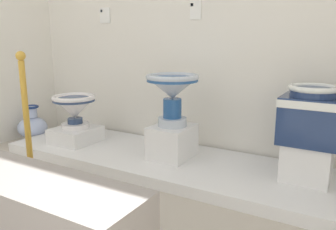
{
  "coord_description": "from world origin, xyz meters",
  "views": [
    {
      "loc": [
        3.09,
        0.3,
        1.02
      ],
      "look_at": [
        1.77,
        2.56,
        0.43
      ],
      "focal_mm": 36.43,
      "sensor_mm": 36.0,
      "label": 1
    }
  ],
  "objects_px": {
    "antique_toilet_rightmost": "(172,89)",
    "stanchion_post_near_left": "(29,145)",
    "plinth_block_rightmost": "(172,142)",
    "info_placard_first": "(105,15)",
    "info_placard_second": "(195,10)",
    "plinth_block_broad_patterned": "(307,161)",
    "plinth_block_central_ornate": "(76,135)",
    "decorative_vase_companion": "(32,126)",
    "antique_toilet_broad_patterned": "(311,113)",
    "museum_bench": "(31,216)",
    "antique_toilet_central_ornate": "(74,107)"
  },
  "relations": [
    {
      "from": "antique_toilet_rightmost",
      "to": "decorative_vase_companion",
      "type": "xyz_separation_m",
      "value": [
        -1.6,
        -0.08,
        -0.49
      ]
    },
    {
      "from": "info_placard_second",
      "to": "decorative_vase_companion",
      "type": "height_order",
      "value": "info_placard_second"
    },
    {
      "from": "info_placard_first",
      "to": "info_placard_second",
      "type": "distance_m",
      "value": 0.99
    },
    {
      "from": "antique_toilet_central_ornate",
      "to": "antique_toilet_broad_patterned",
      "type": "relative_size",
      "value": 1.02
    },
    {
      "from": "antique_toilet_rightmost",
      "to": "antique_toilet_broad_patterned",
      "type": "xyz_separation_m",
      "value": [
        1.01,
        0.06,
        -0.09
      ]
    },
    {
      "from": "antique_toilet_central_ornate",
      "to": "stanchion_post_near_left",
      "type": "relative_size",
      "value": 0.42
    },
    {
      "from": "museum_bench",
      "to": "antique_toilet_broad_patterned",
      "type": "bearing_deg",
      "value": 54.01
    },
    {
      "from": "antique_toilet_rightmost",
      "to": "plinth_block_broad_patterned",
      "type": "relative_size",
      "value": 1.34
    },
    {
      "from": "plinth_block_rightmost",
      "to": "decorative_vase_companion",
      "type": "bearing_deg",
      "value": -177.17
    },
    {
      "from": "antique_toilet_central_ornate",
      "to": "antique_toilet_broad_patterned",
      "type": "bearing_deg",
      "value": 4.28
    },
    {
      "from": "antique_toilet_central_ornate",
      "to": "plinth_block_rightmost",
      "type": "relative_size",
      "value": 1.09
    },
    {
      "from": "plinth_block_central_ornate",
      "to": "decorative_vase_companion",
      "type": "height_order",
      "value": "decorative_vase_companion"
    },
    {
      "from": "plinth_block_central_ornate",
      "to": "museum_bench",
      "type": "height_order",
      "value": "museum_bench"
    },
    {
      "from": "plinth_block_broad_patterned",
      "to": "plinth_block_rightmost",
      "type": "bearing_deg",
      "value": -176.53
    },
    {
      "from": "antique_toilet_central_ornate",
      "to": "museum_bench",
      "type": "height_order",
      "value": "antique_toilet_central_ornate"
    },
    {
      "from": "plinth_block_broad_patterned",
      "to": "info_placard_first",
      "type": "height_order",
      "value": "info_placard_first"
    },
    {
      "from": "antique_toilet_rightmost",
      "to": "stanchion_post_near_left",
      "type": "xyz_separation_m",
      "value": [
        -0.66,
        -0.83,
        -0.34
      ]
    },
    {
      "from": "antique_toilet_rightmost",
      "to": "plinth_block_broad_patterned",
      "type": "bearing_deg",
      "value": 3.47
    },
    {
      "from": "plinth_block_rightmost",
      "to": "plinth_block_broad_patterned",
      "type": "xyz_separation_m",
      "value": [
        1.01,
        0.06,
        0.0
      ]
    },
    {
      "from": "info_placard_second",
      "to": "decorative_vase_companion",
      "type": "xyz_separation_m",
      "value": [
        -1.59,
        -0.49,
        -1.11
      ]
    },
    {
      "from": "plinth_block_broad_patterned",
      "to": "antique_toilet_central_ornate",
      "type": "bearing_deg",
      "value": -175.72
    },
    {
      "from": "antique_toilet_central_ornate",
      "to": "antique_toilet_rightmost",
      "type": "distance_m",
      "value": 1.01
    },
    {
      "from": "antique_toilet_central_ornate",
      "to": "info_placard_second",
      "type": "distance_m",
      "value": 1.38
    },
    {
      "from": "antique_toilet_rightmost",
      "to": "decorative_vase_companion",
      "type": "bearing_deg",
      "value": -177.17
    },
    {
      "from": "museum_bench",
      "to": "plinth_block_rightmost",
      "type": "bearing_deg",
      "value": 89.5
    },
    {
      "from": "antique_toilet_central_ornate",
      "to": "plinth_block_central_ornate",
      "type": "bearing_deg",
      "value": -110.56
    },
    {
      "from": "plinth_block_broad_patterned",
      "to": "antique_toilet_broad_patterned",
      "type": "relative_size",
      "value": 0.8
    },
    {
      "from": "plinth_block_central_ornate",
      "to": "decorative_vase_companion",
      "type": "xyz_separation_m",
      "value": [
        -0.62,
        0.01,
        0.0
      ]
    },
    {
      "from": "antique_toilet_central_ornate",
      "to": "plinth_block_broad_patterned",
      "type": "xyz_separation_m",
      "value": [
        1.99,
        0.15,
        -0.2
      ]
    },
    {
      "from": "decorative_vase_companion",
      "to": "museum_bench",
      "type": "height_order",
      "value": "museum_bench"
    },
    {
      "from": "info_placard_first",
      "to": "plinth_block_rightmost",
      "type": "bearing_deg",
      "value": -22.35
    },
    {
      "from": "plinth_block_rightmost",
      "to": "stanchion_post_near_left",
      "type": "distance_m",
      "value": 1.07
    },
    {
      "from": "antique_toilet_rightmost",
      "to": "info_placard_second",
      "type": "height_order",
      "value": "info_placard_second"
    },
    {
      "from": "plinth_block_central_ornate",
      "to": "info_placard_first",
      "type": "xyz_separation_m",
      "value": [
        -0.02,
        0.5,
        1.1
      ]
    },
    {
      "from": "museum_bench",
      "to": "plinth_block_broad_patterned",
      "type": "bearing_deg",
      "value": 54.01
    },
    {
      "from": "plinth_block_rightmost",
      "to": "info_placard_second",
      "type": "distance_m",
      "value": 1.12
    },
    {
      "from": "antique_toilet_broad_patterned",
      "to": "decorative_vase_companion",
      "type": "xyz_separation_m",
      "value": [
        -2.61,
        -0.14,
        -0.39
      ]
    },
    {
      "from": "plinth_block_central_ornate",
      "to": "museum_bench",
      "type": "distance_m",
      "value": 1.59
    },
    {
      "from": "antique_toilet_central_ornate",
      "to": "museum_bench",
      "type": "bearing_deg",
      "value": -52.39
    },
    {
      "from": "antique_toilet_broad_patterned",
      "to": "stanchion_post_near_left",
      "type": "distance_m",
      "value": 1.91
    },
    {
      "from": "plinth_block_central_ornate",
      "to": "decorative_vase_companion",
      "type": "distance_m",
      "value": 0.62
    },
    {
      "from": "plinth_block_central_ornate",
      "to": "plinth_block_rightmost",
      "type": "height_order",
      "value": "plinth_block_rightmost"
    },
    {
      "from": "plinth_block_central_ornate",
      "to": "antique_toilet_rightmost",
      "type": "height_order",
      "value": "antique_toilet_rightmost"
    },
    {
      "from": "antique_toilet_central_ornate",
      "to": "info_placard_first",
      "type": "distance_m",
      "value": 0.97
    },
    {
      "from": "plinth_block_central_ornate",
      "to": "museum_bench",
      "type": "relative_size",
      "value": 0.32
    },
    {
      "from": "info_placard_second",
      "to": "antique_toilet_central_ornate",
      "type": "bearing_deg",
      "value": -152.68
    },
    {
      "from": "antique_toilet_rightmost",
      "to": "antique_toilet_broad_patterned",
      "type": "height_order",
      "value": "antique_toilet_rightmost"
    },
    {
      "from": "info_placard_first",
      "to": "museum_bench",
      "type": "relative_size",
      "value": 0.12
    },
    {
      "from": "plinth_block_rightmost",
      "to": "info_placard_first",
      "type": "height_order",
      "value": "info_placard_first"
    },
    {
      "from": "antique_toilet_broad_patterned",
      "to": "info_placard_first",
      "type": "distance_m",
      "value": 2.16
    }
  ]
}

